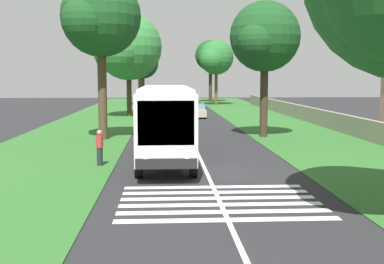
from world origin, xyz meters
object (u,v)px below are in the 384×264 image
at_px(pedestrian, 100,147).
at_px(roadside_tree_right_0, 215,59).
at_px(roadside_tree_right_2, 210,57).
at_px(trailing_car_0, 165,117).
at_px(roadside_tree_right_3, 263,39).
at_px(roadside_tree_left_2, 99,19).
at_px(utility_pole, 264,77).
at_px(coach_bus, 165,119).
at_px(trailing_car_1, 197,111).
at_px(roadside_tree_left_1, 127,49).
at_px(roadside_tree_left_3, 142,64).
at_px(roadside_tree_left_0, 138,55).

bearing_deg(pedestrian, roadside_tree_right_0, -11.84).
relative_size(roadside_tree_right_0, roadside_tree_right_2, 0.94).
distance_m(trailing_car_0, roadside_tree_right_3, 13.11).
height_order(roadside_tree_left_2, roadside_tree_right_3, roadside_tree_left_2).
relative_size(roadside_tree_right_0, utility_pole, 1.18).
xyz_separation_m(coach_bus, roadside_tree_right_2, (58.76, -7.55, 5.35)).
relative_size(trailing_car_0, pedestrian, 2.54).
distance_m(roadside_tree_right_3, pedestrian, 15.97).
bearing_deg(trailing_car_0, coach_bus, 179.89).
height_order(coach_bus, trailing_car_1, coach_bus).
height_order(roadside_tree_left_1, roadside_tree_left_2, roadside_tree_left_1).
xyz_separation_m(roadside_tree_left_2, pedestrian, (-10.24, -1.16, -7.08)).
distance_m(trailing_car_1, roadside_tree_left_3, 31.18).
xyz_separation_m(trailing_car_0, trailing_car_1, (7.78, -3.28, 0.00)).
height_order(trailing_car_1, roadside_tree_left_1, roadside_tree_left_1).
bearing_deg(roadside_tree_right_0, roadside_tree_right_3, 178.93).
height_order(roadside_tree_left_1, utility_pole, roadside_tree_left_1).
height_order(trailing_car_1, roadside_tree_right_2, roadside_tree_right_2).
bearing_deg(roadside_tree_right_0, coach_bus, 171.38).
distance_m(trailing_car_1, roadside_tree_left_0, 24.86).
bearing_deg(roadside_tree_right_2, roadside_tree_left_2, 166.58).
distance_m(roadside_tree_right_0, roadside_tree_right_2, 9.00).
bearing_deg(trailing_car_0, roadside_tree_right_0, -13.84).
bearing_deg(roadside_tree_right_0, roadside_tree_left_0, 89.08).
distance_m(roadside_tree_left_1, pedestrian, 30.84).
height_order(trailing_car_0, trailing_car_1, same).
bearing_deg(roadside_tree_left_1, roadside_tree_right_3, -150.75).
xyz_separation_m(trailing_car_0, roadside_tree_right_2, (39.45, -7.51, 6.82)).
relative_size(utility_pole, pedestrian, 4.79).
relative_size(roadside_tree_left_1, utility_pole, 1.33).
xyz_separation_m(roadside_tree_left_1, roadside_tree_right_2, (29.66, -11.49, 0.38)).
distance_m(trailing_car_0, roadside_tree_left_1, 12.38).
distance_m(roadside_tree_left_3, roadside_tree_right_0, 13.20).
bearing_deg(trailing_car_1, roadside_tree_left_0, 17.18).
xyz_separation_m(roadside_tree_left_2, utility_pole, (3.28, -11.64, -3.76)).
bearing_deg(roadside_tree_right_0, roadside_tree_left_2, 163.77).
bearing_deg(pedestrian, utility_pole, -37.76).
bearing_deg(roadside_tree_left_1, roadside_tree_right_0, -29.05).
height_order(trailing_car_0, roadside_tree_left_0, roadside_tree_left_0).
distance_m(trailing_car_1, utility_pole, 15.62).
bearing_deg(utility_pole, roadside_tree_left_2, 105.75).
xyz_separation_m(trailing_car_1, roadside_tree_left_3, (29.90, 6.82, 5.62)).
xyz_separation_m(roadside_tree_left_0, roadside_tree_left_1, (-20.87, 0.19, -0.25)).
xyz_separation_m(roadside_tree_right_3, utility_pole, (2.50, -0.55, -2.61)).
distance_m(roadside_tree_left_0, roadside_tree_left_2, 40.83).
height_order(trailing_car_0, roadside_tree_left_2, roadside_tree_left_2).
height_order(roadside_tree_left_3, roadside_tree_right_0, roadside_tree_right_0).
bearing_deg(coach_bus, trailing_car_1, -6.98).
relative_size(roadside_tree_left_3, roadside_tree_right_2, 0.88).
bearing_deg(roadside_tree_left_2, coach_bus, -154.87).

